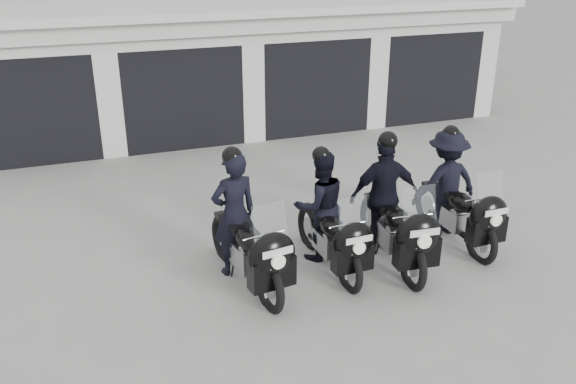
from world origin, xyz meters
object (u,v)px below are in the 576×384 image
object	(u,v)px
police_bike_b	(325,215)
police_bike_c	(389,206)
police_bike_a	(244,231)
police_bike_d	(451,191)

from	to	relation	value
police_bike_b	police_bike_c	xyz separation A→B (m)	(0.93, -0.15, 0.07)
police_bike_a	police_bike_c	size ratio (longest dim) A/B	0.99
police_bike_c	police_bike_b	bearing A→B (deg)	176.20
police_bike_a	police_bike_d	world-z (taller)	police_bike_a
police_bike_a	police_bike_d	xyz separation A→B (m)	(3.36, 0.22, 0.02)
police_bike_a	police_bike_b	world-z (taller)	police_bike_a
police_bike_a	police_bike_d	size ratio (longest dim) A/B	1.04
police_bike_a	police_bike_c	world-z (taller)	police_bike_c
police_bike_a	police_bike_b	size ratio (longest dim) A/B	1.08
police_bike_c	police_bike_d	xyz separation A→B (m)	(1.21, 0.24, -0.04)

